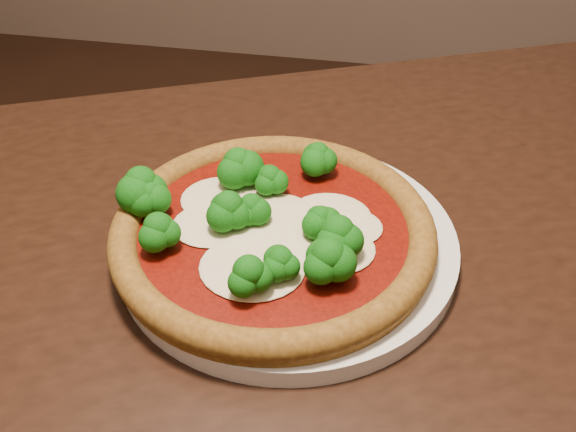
# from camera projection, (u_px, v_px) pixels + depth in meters

# --- Properties ---
(dining_table) EXTENTS (1.53, 1.27, 0.75)m
(dining_table) POSITION_uv_depth(u_px,v_px,m) (231.00, 373.00, 0.60)
(dining_table) COLOR black
(dining_table) RESTS_ON floor
(plate) EXTENTS (0.31, 0.31, 0.02)m
(plate) POSITION_uv_depth(u_px,v_px,m) (288.00, 242.00, 0.59)
(plate) COLOR silver
(plate) RESTS_ON dining_table
(pizza) EXTENTS (0.29, 0.29, 0.06)m
(pizza) POSITION_uv_depth(u_px,v_px,m) (268.00, 227.00, 0.57)
(pizza) COLOR brown
(pizza) RESTS_ON plate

